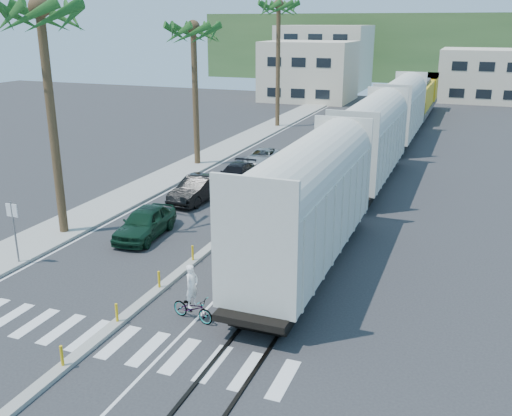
# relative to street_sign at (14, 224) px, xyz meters

# --- Properties ---
(ground) EXTENTS (140.00, 140.00, 0.00)m
(ground) POSITION_rel_street_sign_xyz_m (7.30, -2.00, -1.97)
(ground) COLOR #28282B
(ground) RESTS_ON ground
(sidewalk) EXTENTS (3.00, 90.00, 0.15)m
(sidewalk) POSITION_rel_street_sign_xyz_m (-1.20, 23.00, -1.90)
(sidewalk) COLOR gray
(sidewalk) RESTS_ON ground
(rails) EXTENTS (1.56, 100.00, 0.06)m
(rails) POSITION_rel_street_sign_xyz_m (12.30, 26.00, -1.94)
(rails) COLOR black
(rails) RESTS_ON ground
(median) EXTENTS (0.45, 60.00, 0.85)m
(median) POSITION_rel_street_sign_xyz_m (7.30, 17.96, -1.88)
(median) COLOR gray
(median) RESTS_ON ground
(crosswalk) EXTENTS (14.00, 2.20, 0.01)m
(crosswalk) POSITION_rel_street_sign_xyz_m (7.30, -4.00, -1.97)
(crosswalk) COLOR silver
(crosswalk) RESTS_ON ground
(lane_markings) EXTENTS (9.42, 90.00, 0.01)m
(lane_markings) POSITION_rel_street_sign_xyz_m (5.15, 23.00, -1.97)
(lane_markings) COLOR silver
(lane_markings) RESTS_ON ground
(freight_train) EXTENTS (3.00, 60.94, 5.85)m
(freight_train) POSITION_rel_street_sign_xyz_m (12.30, 24.96, 0.93)
(freight_train) COLOR beige
(freight_train) RESTS_ON ground
(palm_trees) EXTENTS (3.50, 37.20, 13.75)m
(palm_trees) POSITION_rel_street_sign_xyz_m (-0.80, 20.70, 8.84)
(palm_trees) COLOR brown
(palm_trees) RESTS_ON ground
(street_sign) EXTENTS (0.60, 0.08, 3.00)m
(street_sign) POSITION_rel_street_sign_xyz_m (0.00, 0.00, 0.00)
(street_sign) COLOR slate
(street_sign) RESTS_ON ground
(buildings) EXTENTS (38.00, 27.00, 10.00)m
(buildings) POSITION_rel_street_sign_xyz_m (0.89, 69.66, 2.39)
(buildings) COLOR beige
(buildings) RESTS_ON ground
(hillside) EXTENTS (80.00, 20.00, 12.00)m
(hillside) POSITION_rel_street_sign_xyz_m (7.30, 98.00, 4.03)
(hillside) COLOR #385628
(hillside) RESTS_ON ground
(car_lead) EXTENTS (2.65, 4.90, 1.56)m
(car_lead) POSITION_rel_street_sign_xyz_m (3.51, 5.12, -1.19)
(car_lead) COLOR #0F2F1E
(car_lead) RESTS_ON ground
(car_second) EXTENTS (2.44, 5.00, 1.56)m
(car_second) POSITION_rel_street_sign_xyz_m (3.25, 11.61, -1.19)
(car_second) COLOR black
(car_second) RESTS_ON ground
(car_third) EXTENTS (2.27, 4.68, 1.31)m
(car_third) POSITION_rel_street_sign_xyz_m (3.83, 16.12, -1.32)
(car_third) COLOR black
(car_third) RESTS_ON ground
(car_rear) EXTENTS (2.73, 4.65, 1.20)m
(car_rear) POSITION_rel_street_sign_xyz_m (3.60, 22.01, -1.37)
(car_rear) COLOR #A6A8AB
(car_rear) RESTS_ON ground
(cyclist) EXTENTS (1.35, 2.05, 2.19)m
(cyclist) POSITION_rel_street_sign_xyz_m (9.70, -1.67, -1.28)
(cyclist) COLOR #9EA0A5
(cyclist) RESTS_ON ground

